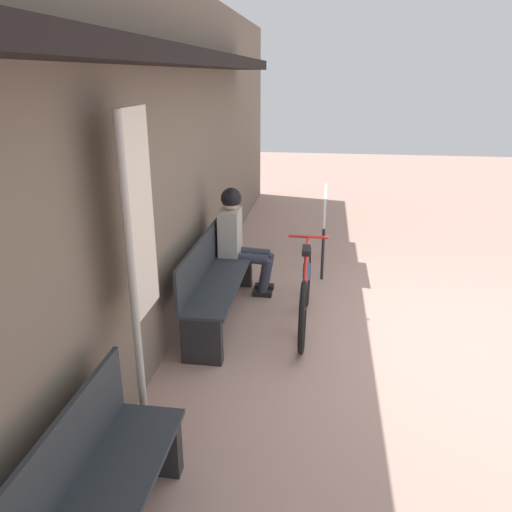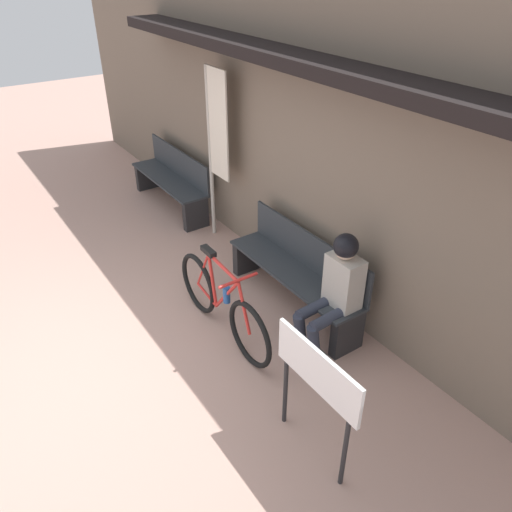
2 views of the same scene
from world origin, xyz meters
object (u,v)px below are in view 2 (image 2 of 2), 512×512
at_px(park_bench_near, 297,273).
at_px(park_bench_far, 172,181).
at_px(banner_pole, 216,136).
at_px(bicycle, 222,305).
at_px(signboard, 317,379).
at_px(person_seated, 336,286).

relative_size(park_bench_near, park_bench_far, 1.06).
bearing_deg(park_bench_near, banner_pole, 177.30).
bearing_deg(park_bench_far, bicycle, -17.19).
bearing_deg(signboard, banner_pole, 160.85).
height_order(banner_pole, signboard, banner_pole).
distance_m(bicycle, person_seated, 1.13).
bearing_deg(park_bench_near, park_bench_far, -179.98).
distance_m(park_bench_near, signboard, 1.90).
distance_m(park_bench_near, bicycle, 0.91).
xyz_separation_m(person_seated, signboard, (0.84, -0.95, 0.07)).
height_order(bicycle, signboard, signboard).
bearing_deg(person_seated, park_bench_far, 178.31).
distance_m(bicycle, banner_pole, 2.23).
xyz_separation_m(bicycle, person_seated, (0.73, 0.80, 0.34)).
bearing_deg(signboard, park_bench_far, 166.76).
bearing_deg(bicycle, park_bench_far, 162.81).
height_order(person_seated, signboard, person_seated).
height_order(park_bench_near, signboard, signboard).
bearing_deg(park_bench_near, person_seated, -8.90).
bearing_deg(signboard, park_bench_near, 145.45).
bearing_deg(bicycle, signboard, -5.57).
height_order(park_bench_near, banner_pole, banner_pole).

